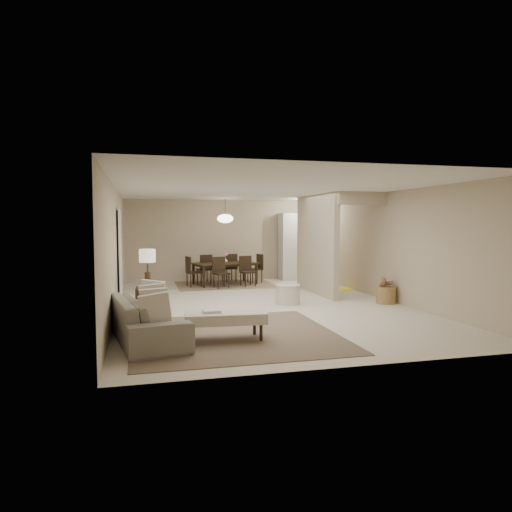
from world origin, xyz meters
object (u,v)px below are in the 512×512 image
object	(u,v)px
ottoman_bench	(225,318)
dining_table	(225,274)
pantry_cabinet	(298,246)
sofa	(147,319)
round_pouf	(288,294)
wicker_basket	(386,295)
side_table	(148,300)

from	to	relation	value
ottoman_bench	dining_table	bearing A→B (deg)	84.07
pantry_cabinet	ottoman_bench	world-z (taller)	pantry_cabinet
sofa	round_pouf	bearing A→B (deg)	-60.89
ottoman_bench	round_pouf	bearing A→B (deg)	59.84
sofa	dining_table	size ratio (longest dim) A/B	1.22
pantry_cabinet	wicker_basket	size ratio (longest dim) A/B	4.89
pantry_cabinet	sofa	distance (m)	8.27
ottoman_bench	sofa	bearing A→B (deg)	169.88
pantry_cabinet	round_pouf	size ratio (longest dim) A/B	3.80
side_table	dining_table	distance (m)	4.35
pantry_cabinet	sofa	bearing A→B (deg)	-125.63
round_pouf	wicker_basket	size ratio (longest dim) A/B	1.29
side_table	round_pouf	world-z (taller)	side_table
sofa	dining_table	world-z (taller)	sofa
round_pouf	dining_table	xyz separation A→B (m)	(-0.75, 3.50, 0.10)
round_pouf	dining_table	world-z (taller)	dining_table
wicker_basket	dining_table	bearing A→B (deg)	126.37
round_pouf	pantry_cabinet	bearing A→B (deg)	67.62
pantry_cabinet	wicker_basket	bearing A→B (deg)	-85.12
side_table	wicker_basket	world-z (taller)	side_table
sofa	wicker_basket	xyz separation A→B (m)	(5.20, 2.01, -0.14)
sofa	side_table	world-z (taller)	sofa
side_table	round_pouf	xyz separation A→B (m)	(3.00, 0.22, -0.04)
ottoman_bench	side_table	bearing A→B (deg)	118.02
sofa	side_table	size ratio (longest dim) A/B	4.37
ottoman_bench	wicker_basket	distance (m)	4.67
pantry_cabinet	round_pouf	world-z (taller)	pantry_cabinet
dining_table	ottoman_bench	bearing A→B (deg)	-114.09
sofa	round_pouf	size ratio (longest dim) A/B	4.01
ottoman_bench	wicker_basket	size ratio (longest dim) A/B	2.93
sofa	wicker_basket	world-z (taller)	sofa
pantry_cabinet	wicker_basket	world-z (taller)	pantry_cabinet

